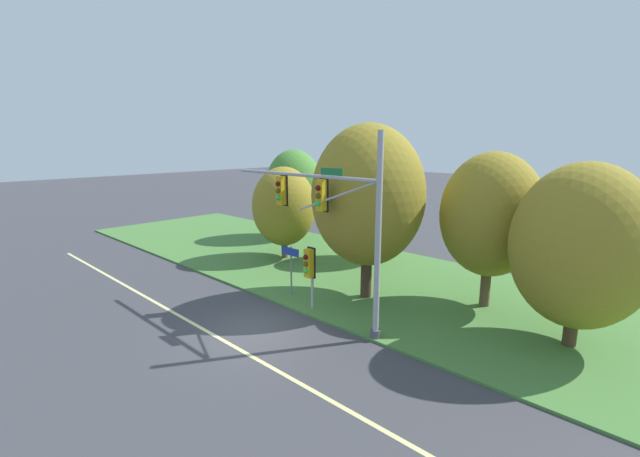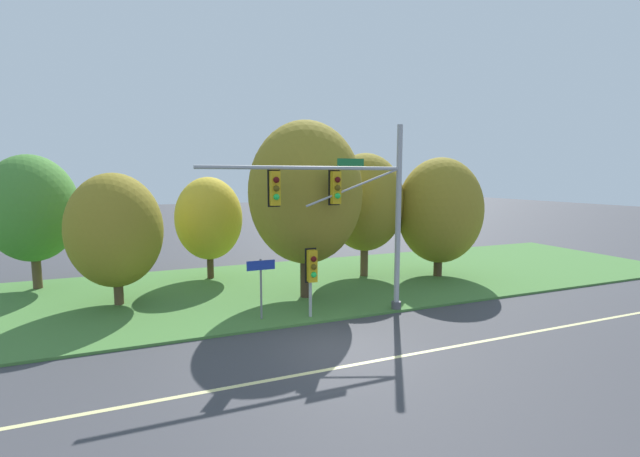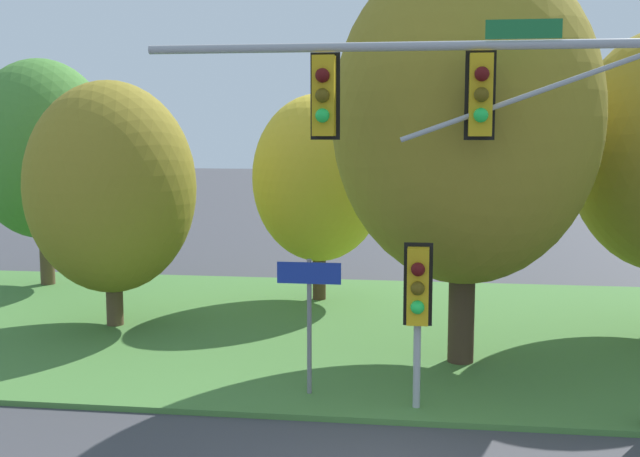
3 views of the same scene
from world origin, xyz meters
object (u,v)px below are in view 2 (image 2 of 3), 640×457
object	(u,v)px
tree_nearest_road	(32,209)
tree_left_of_mast	(115,230)
route_sign_post	(261,279)
tree_right_far	(440,211)
tree_behind_signpost	(209,219)
tree_tall_centre	(365,203)
traffic_signal_mast	(350,203)
pedestrian_signal_near_kerb	(312,269)
tree_mid_verge	(305,193)

from	to	relation	value
tree_nearest_road	tree_left_of_mast	xyz separation A→B (m)	(3.84, -4.40, -0.72)
route_sign_post	tree_right_far	world-z (taller)	tree_right_far
tree_behind_signpost	tree_tall_centre	size ratio (longest dim) A/B	0.81
traffic_signal_mast	pedestrian_signal_near_kerb	distance (m)	2.91
pedestrian_signal_near_kerb	route_sign_post	distance (m)	1.96
tree_mid_verge	traffic_signal_mast	bearing A→B (deg)	-77.54
tree_nearest_road	tree_right_far	bearing A→B (deg)	-14.47
tree_mid_verge	tree_tall_centre	world-z (taller)	tree_mid_verge
pedestrian_signal_near_kerb	tree_right_far	bearing A→B (deg)	24.34
tree_nearest_road	tree_left_of_mast	bearing A→B (deg)	-48.85
traffic_signal_mast	tree_right_far	world-z (taller)	traffic_signal_mast
pedestrian_signal_near_kerb	tree_behind_signpost	world-z (taller)	tree_behind_signpost
traffic_signal_mast	pedestrian_signal_near_kerb	xyz separation A→B (m)	(-1.49, 0.21, -2.50)
traffic_signal_mast	route_sign_post	size ratio (longest dim) A/B	3.47
route_sign_post	tree_right_far	distance (m)	11.52
route_sign_post	tree_left_of_mast	bearing A→B (deg)	141.18
tree_behind_signpost	tree_mid_verge	bearing A→B (deg)	-56.48
traffic_signal_mast	tree_nearest_road	world-z (taller)	traffic_signal_mast
tree_left_of_mast	tree_right_far	bearing A→B (deg)	-2.59
tree_mid_verge	tree_right_far	xyz separation A→B (m)	(8.17, 1.18, -1.11)
route_sign_post	traffic_signal_mast	bearing A→B (deg)	-13.94
pedestrian_signal_near_kerb	tree_right_far	world-z (taller)	tree_right_far
route_sign_post	tree_tall_centre	xyz separation A→B (m)	(7.07, 5.01, 2.45)
tree_nearest_road	tree_left_of_mast	world-z (taller)	tree_nearest_road
pedestrian_signal_near_kerb	route_sign_post	world-z (taller)	pedestrian_signal_near_kerb
pedestrian_signal_near_kerb	route_sign_post	bearing A→B (deg)	161.43
tree_behind_signpost	tree_tall_centre	bearing A→B (deg)	-17.96
tree_nearest_road	tree_mid_verge	xyz separation A→B (m)	(11.66, -6.29, 0.81)
tree_nearest_road	tree_mid_verge	bearing A→B (deg)	-28.36
route_sign_post	tree_behind_signpost	bearing A→B (deg)	96.63
tree_left_of_mast	tree_right_far	size ratio (longest dim) A/B	0.87
tree_tall_centre	tree_right_far	xyz separation A→B (m)	(3.74, -1.56, -0.43)
tree_nearest_road	tree_tall_centre	size ratio (longest dim) A/B	0.97
traffic_signal_mast	tree_behind_signpost	size ratio (longest dim) A/B	1.49
tree_right_far	pedestrian_signal_near_kerb	bearing A→B (deg)	-155.66
tree_mid_verge	tree_right_far	world-z (taller)	tree_mid_verge
traffic_signal_mast	tree_tall_centre	size ratio (longest dim) A/B	1.21
tree_mid_verge	tree_tall_centre	distance (m)	5.25
tree_behind_signpost	tree_tall_centre	world-z (taller)	tree_tall_centre
tree_left_of_mast	tree_mid_verge	bearing A→B (deg)	-13.65
tree_left_of_mast	tree_mid_verge	size ratio (longest dim) A/B	0.71
traffic_signal_mast	tree_right_far	size ratio (longest dim) A/B	1.25
route_sign_post	tree_nearest_road	distance (m)	12.65
tree_left_of_mast	tree_nearest_road	bearing A→B (deg)	131.15
traffic_signal_mast	tree_nearest_road	bearing A→B (deg)	142.75
pedestrian_signal_near_kerb	tree_tall_centre	xyz separation A→B (m)	(5.23, 5.62, 2.12)
tree_behind_signpost	tree_right_far	size ratio (longest dim) A/B	0.84
tree_mid_verge	tree_tall_centre	bearing A→B (deg)	31.73
traffic_signal_mast	tree_nearest_road	distance (m)	15.52
traffic_signal_mast	route_sign_post	distance (m)	4.44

